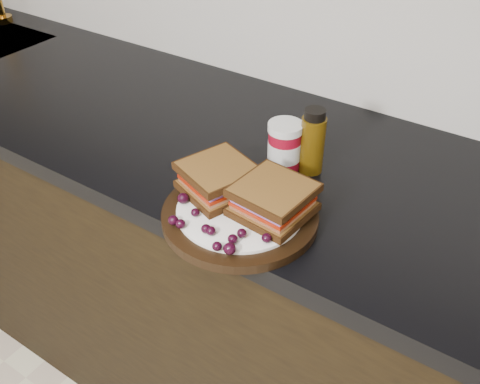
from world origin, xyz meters
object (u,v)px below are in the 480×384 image
object	(u,v)px
plate	(240,215)
condiment_jar	(284,146)
oil_bottle	(312,141)
sandwich_left	(218,179)

from	to	relation	value
plate	condiment_jar	size ratio (longest dim) A/B	2.74
plate	oil_bottle	xyz separation A→B (m)	(0.03, 0.21, 0.06)
plate	sandwich_left	xyz separation A→B (m)	(-0.06, 0.02, 0.04)
plate	condiment_jar	bearing A→B (deg)	95.27
sandwich_left	oil_bottle	xyz separation A→B (m)	(0.09, 0.19, 0.02)
plate	oil_bottle	distance (m)	0.22
sandwich_left	condiment_jar	distance (m)	0.17
plate	oil_bottle	bearing A→B (deg)	81.48
sandwich_left	condiment_jar	world-z (taller)	condiment_jar
plate	oil_bottle	world-z (taller)	oil_bottle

